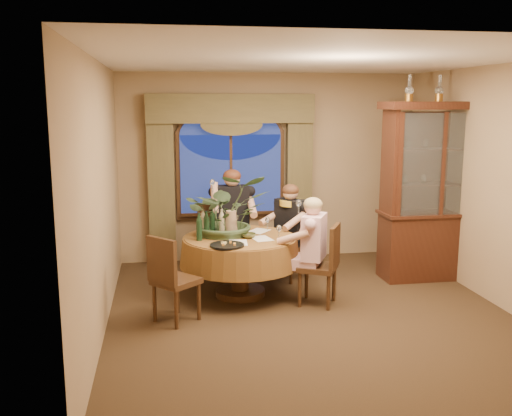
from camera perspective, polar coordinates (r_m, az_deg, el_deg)
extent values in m
plane|color=black|center=(6.60, 5.45, -10.52)|extent=(5.00, 5.00, 0.00)
plane|color=#907451|center=(8.66, 1.37, 4.09)|extent=(4.50, 0.00, 4.50)
plane|color=#907451|center=(7.16, 23.35, 1.91)|extent=(0.00, 5.00, 5.00)
plane|color=white|center=(6.18, 5.91, 14.51)|extent=(5.00, 5.00, 0.00)
cube|color=#4E472A|center=(8.42, -9.46, 2.26)|extent=(0.38, 0.14, 2.32)
cube|color=#4E472A|center=(8.66, 4.31, 2.60)|extent=(0.38, 0.14, 2.32)
cylinder|color=brown|center=(7.07, -1.61, -5.84)|extent=(1.76, 1.76, 0.75)
cube|color=black|center=(8.00, 17.33, 1.57)|extent=(1.47, 0.58, 2.38)
cube|color=black|center=(6.78, 6.17, -5.68)|extent=(0.57, 0.57, 0.96)
cube|color=black|center=(7.72, 3.40, -3.65)|extent=(0.59, 0.59, 0.96)
cube|color=black|center=(8.01, -3.99, -3.14)|extent=(0.49, 0.49, 0.96)
cube|color=black|center=(6.29, -7.99, -7.01)|extent=(0.59, 0.59, 0.96)
imported|color=#374F31|center=(7.01, -2.94, 2.55)|extent=(1.03, 1.14, 0.89)
imported|color=#4B5027|center=(6.90, -0.73, -2.78)|extent=(0.17, 0.17, 0.05)
cylinder|color=black|center=(6.51, -2.92, -3.74)|extent=(0.40, 0.40, 0.02)
cylinder|color=black|center=(6.78, -5.71, -1.88)|extent=(0.07, 0.07, 0.33)
cylinder|color=black|center=(6.89, -4.98, -1.67)|extent=(0.07, 0.07, 0.33)
cylinder|color=black|center=(7.06, -4.40, -1.36)|extent=(0.07, 0.07, 0.33)
cylinder|color=tan|center=(7.01, -5.32, -1.47)|extent=(0.07, 0.07, 0.33)
cylinder|color=tan|center=(7.00, -3.45, -1.46)|extent=(0.07, 0.07, 0.33)
cube|color=white|center=(6.85, 0.55, -3.08)|extent=(0.27, 0.34, 0.00)
cube|color=white|center=(7.25, 0.26, -2.32)|extent=(0.35, 0.37, 0.00)
cube|color=white|center=(6.66, -1.80, -3.49)|extent=(0.24, 0.32, 0.00)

